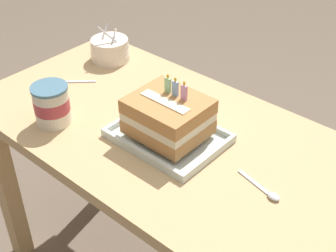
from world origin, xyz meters
The scene contains 7 objects.
dining_table centered at (0.00, 0.00, 0.60)m, with size 1.21×0.63×0.71m.
foil_tray centered at (0.03, -0.03, 0.72)m, with size 0.30×0.23×0.02m.
birthday_cake centered at (0.03, -0.03, 0.79)m, with size 0.20×0.17×0.16m.
bowl_stack centered at (-0.43, 0.19, 0.75)m, with size 0.14×0.14×0.14m.
ice_cream_tub centered at (-0.28, -0.19, 0.77)m, with size 0.10×0.10×0.12m.
serving_spoon_near_tray centered at (0.35, -0.03, 0.72)m, with size 0.14×0.05×0.01m.
serving_spoon_by_bowls centered at (-0.43, -0.02, 0.72)m, with size 0.11×0.11×0.01m.
Camera 1 is at (0.72, -0.82, 1.52)m, focal length 51.14 mm.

